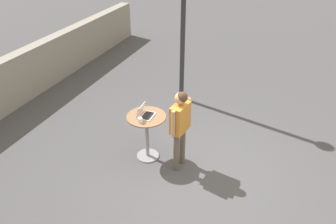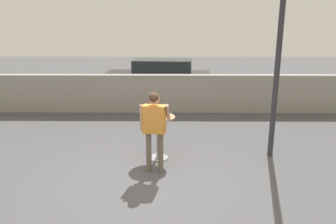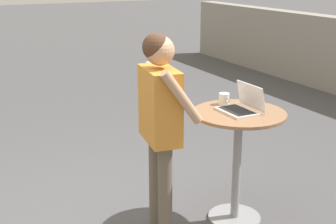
{
  "view_description": "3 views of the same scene",
  "coord_description": "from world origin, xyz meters",
  "px_view_note": "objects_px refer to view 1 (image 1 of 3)",
  "views": [
    {
      "loc": [
        -4.57,
        -1.21,
        4.28
      ],
      "look_at": [
        0.18,
        0.69,
        1.14
      ],
      "focal_mm": 35.0,
      "sensor_mm": 36.0,
      "label": 1
    },
    {
      "loc": [
        0.44,
        -5.68,
        2.9
      ],
      "look_at": [
        0.39,
        0.46,
        1.25
      ],
      "focal_mm": 35.0,
      "sensor_mm": 36.0,
      "label": 2
    },
    {
      "loc": [
        3.1,
        -1.02,
        2.09
      ],
      "look_at": [
        -0.05,
        0.58,
        0.99
      ],
      "focal_mm": 50.0,
      "sensor_mm": 36.0,
      "label": 3
    }
  ],
  "objects_px": {
    "cafe_table": "(147,129)",
    "coffee_mug": "(140,120)",
    "standing_person": "(180,121)",
    "laptop": "(145,114)"
  },
  "relations": [
    {
      "from": "coffee_mug",
      "to": "standing_person",
      "type": "xyz_separation_m",
      "value": [
        0.2,
        -0.71,
        0.03
      ]
    },
    {
      "from": "cafe_table",
      "to": "standing_person",
      "type": "relative_size",
      "value": 0.59
    },
    {
      "from": "laptop",
      "to": "coffee_mug",
      "type": "distance_m",
      "value": 0.24
    },
    {
      "from": "laptop",
      "to": "coffee_mug",
      "type": "relative_size",
      "value": 2.7
    },
    {
      "from": "cafe_table",
      "to": "standing_person",
      "type": "distance_m",
      "value": 0.79
    },
    {
      "from": "coffee_mug",
      "to": "laptop",
      "type": "bearing_deg",
      "value": 2.59
    },
    {
      "from": "cafe_table",
      "to": "coffee_mug",
      "type": "relative_size",
      "value": 7.85
    },
    {
      "from": "cafe_table",
      "to": "coffee_mug",
      "type": "xyz_separation_m",
      "value": [
        -0.24,
        0.01,
        0.35
      ]
    },
    {
      "from": "coffee_mug",
      "to": "standing_person",
      "type": "height_order",
      "value": "standing_person"
    },
    {
      "from": "cafe_table",
      "to": "standing_person",
      "type": "bearing_deg",
      "value": -92.99
    }
  ]
}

